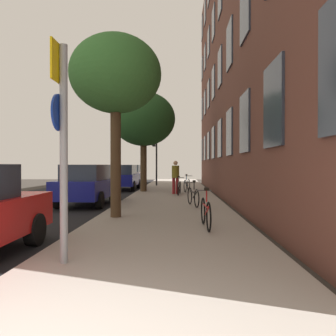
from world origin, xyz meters
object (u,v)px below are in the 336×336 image
object	(u,v)px
car_2	(124,177)
traffic_light	(155,151)
bicycle_1	(193,196)
car_1	(87,184)
bicycle_0	(206,212)
car_3	(132,174)
bicycle_2	(179,187)
tree_far	(144,119)
tree_near	(116,76)
pedestrian_0	(176,175)
bicycle_3	(187,185)
sign_post	(62,134)

from	to	relation	value
car_2	traffic_light	bearing A→B (deg)	58.56
bicycle_1	car_1	world-z (taller)	car_1
bicycle_0	car_3	xyz separation A→B (m)	(-4.79, 22.10, 0.34)
bicycle_0	bicycle_2	world-z (taller)	bicycle_0
tree_far	tree_near	bearing A→B (deg)	-88.91
bicycle_1	pedestrian_0	xyz separation A→B (m)	(-0.69, 5.18, 0.61)
traffic_light	tree_near	xyz separation A→B (m)	(-0.10, -15.13, 1.53)
car_2	bicycle_2	bearing A→B (deg)	-53.03
traffic_light	tree_near	distance (m)	15.21
tree_far	bicycle_3	bearing A→B (deg)	-1.62
bicycle_0	car_1	world-z (taller)	car_1
tree_near	bicycle_1	size ratio (longest dim) A/B	3.13
bicycle_2	car_2	xyz separation A→B (m)	(-3.58, 4.76, 0.35)
sign_post	tree_far	bearing A→B (deg)	90.87
bicycle_0	car_2	bearing A→B (deg)	106.98
bicycle_1	tree_near	bearing A→B (deg)	-131.39
bicycle_1	tree_far	bearing A→B (deg)	110.10
sign_post	bicycle_2	distance (m)	12.19
bicycle_1	car_1	xyz separation A→B (m)	(-4.19, 1.13, 0.35)
tree_near	pedestrian_0	xyz separation A→B (m)	(1.65, 7.84, -3.08)
sign_post	tree_far	xyz separation A→B (m)	(-0.22, 14.15, 2.12)
traffic_light	bicycle_2	distance (m)	8.25
traffic_light	car_1	xyz separation A→B (m)	(-1.94, -11.34, -1.81)
car_3	tree_near	bearing A→B (deg)	-83.48
pedestrian_0	bicycle_0	bearing A→B (deg)	-85.17
bicycle_3	car_1	distance (m)	7.05
tree_near	bicycle_3	distance (m)	10.43
traffic_light	bicycle_0	bearing A→B (deg)	-81.99
tree_near	bicycle_1	xyz separation A→B (m)	(2.34, 2.66, -3.69)
tree_near	bicycle_0	bearing A→B (deg)	-33.76
bicycle_1	car_1	bearing A→B (deg)	164.90
tree_near	car_1	xyz separation A→B (m)	(-1.85, 3.79, -3.34)
sign_post	car_1	size ratio (longest dim) A/B	0.84
sign_post	bicycle_3	size ratio (longest dim) A/B	2.02
tree_near	bicycle_2	bearing A→B (deg)	75.97
bicycle_2	car_3	world-z (taller)	car_3
tree_near	bicycle_1	bearing A→B (deg)	48.61
bicycle_2	car_2	world-z (taller)	car_2
car_2	car_3	xyz separation A→B (m)	(-0.59, 8.34, -0.00)
traffic_light	tree_far	size ratio (longest dim) A/B	0.65
bicycle_1	car_2	bearing A→B (deg)	113.37
pedestrian_0	car_3	bearing A→B (deg)	107.56
car_3	car_2	bearing A→B (deg)	-85.93
bicycle_0	car_2	size ratio (longest dim) A/B	0.41
tree_far	bicycle_1	xyz separation A→B (m)	(2.52, -6.90, -3.72)
bicycle_0	bicycle_3	world-z (taller)	bicycle_3
sign_post	traffic_light	size ratio (longest dim) A/B	0.90
bicycle_1	bicycle_2	xyz separation A→B (m)	(-0.50, 4.70, 0.01)
car_1	car_3	world-z (taller)	same
bicycle_0	car_1	bearing A→B (deg)	128.40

